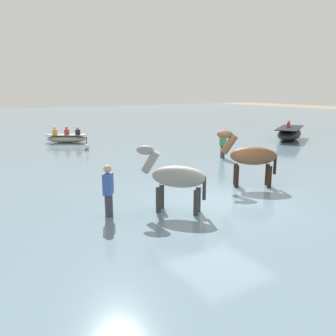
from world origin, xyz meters
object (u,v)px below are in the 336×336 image
object	(u,v)px
horse_trailing_bay	(251,157)
boat_near_port	(289,134)
channel_buoy	(87,147)
horse_lead_grey	(176,178)
person_wading_mid	(223,146)
boat_distant_west	(67,138)
person_wading_close	(108,195)

from	to	relation	value
horse_trailing_bay	boat_near_port	size ratio (longest dim) A/B	0.54
channel_buoy	horse_lead_grey	bearing A→B (deg)	-96.71
horse_lead_grey	channel_buoy	distance (m)	10.58
person_wading_mid	channel_buoy	distance (m)	7.20
horse_trailing_bay	boat_distant_west	distance (m)	13.03
boat_near_port	boat_distant_west	bearing A→B (deg)	152.87
person_wading_close	boat_near_port	bearing A→B (deg)	24.17
boat_distant_west	person_wading_close	xyz separation A→B (m)	(-2.69, -12.98, 0.30)
horse_trailing_bay	person_wading_close	size ratio (longest dim) A/B	1.31
horse_trailing_bay	boat_distant_west	bearing A→B (deg)	100.45
boat_near_port	channel_buoy	world-z (taller)	boat_near_port
person_wading_mid	channel_buoy	xyz separation A→B (m)	(-4.66, 5.48, -0.41)
horse_lead_grey	person_wading_close	world-z (taller)	horse_lead_grey
person_wading_close	boat_distant_west	bearing A→B (deg)	78.29
horse_lead_grey	boat_near_port	world-z (taller)	horse_lead_grey
horse_trailing_bay	person_wading_close	world-z (taller)	horse_trailing_bay
horse_lead_grey	person_wading_close	size ratio (longest dim) A/B	1.24
horse_lead_grey	horse_trailing_bay	xyz separation A→B (m)	(3.43, 0.78, 0.07)
person_wading_mid	person_wading_close	bearing A→B (deg)	-149.52
boat_distant_west	boat_near_port	size ratio (longest dim) A/B	0.63
horse_lead_grey	person_wading_close	distance (m)	1.75
person_wading_mid	horse_lead_grey	bearing A→B (deg)	-139.65
horse_trailing_bay	person_wading_close	xyz separation A→B (m)	(-5.05, -0.19, -0.40)
horse_lead_grey	boat_distant_west	size ratio (longest dim) A/B	0.81
person_wading_close	channel_buoy	xyz separation A→B (m)	(2.85, 9.90, -0.41)
horse_lead_grey	horse_trailing_bay	size ratio (longest dim) A/B	0.94
boat_near_port	person_wading_close	bearing A→B (deg)	-155.83
horse_trailing_bay	person_wading_mid	size ratio (longest dim) A/B	1.31
horse_lead_grey	channel_buoy	xyz separation A→B (m)	(1.23, 10.49, -0.74)
boat_distant_west	channel_buoy	size ratio (longest dim) A/B	3.54
horse_trailing_bay	boat_distant_west	size ratio (longest dim) A/B	0.86
horse_trailing_bay	boat_near_port	world-z (taller)	horse_trailing_bay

